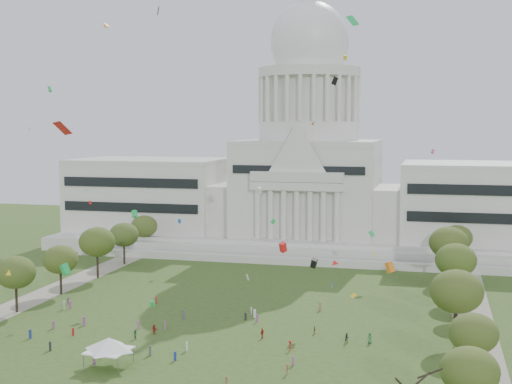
% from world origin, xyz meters
% --- Properties ---
extents(ground, '(400.00, 400.00, 0.00)m').
position_xyz_m(ground, '(0.00, 0.00, 0.00)').
color(ground, '#344C1D').
rests_on(ground, ground).
extents(capitol, '(160.00, 64.50, 91.30)m').
position_xyz_m(capitol, '(0.00, 113.59, 22.30)').
color(capitol, beige).
rests_on(capitol, ground).
extents(path_left, '(8.00, 160.00, 0.04)m').
position_xyz_m(path_left, '(-48.00, 30.00, 0.02)').
color(path_left, gray).
rests_on(path_left, ground).
extents(path_right, '(8.00, 160.00, 0.04)m').
position_xyz_m(path_right, '(48.00, 30.00, 0.02)').
color(path_right, gray).
rests_on(path_right, ground).
extents(row_tree_r_0, '(7.67, 7.67, 10.91)m').
position_xyz_m(row_tree_r_0, '(44.94, -19.59, 7.75)').
color(row_tree_r_0, black).
rests_on(row_tree_r_0, ground).
extents(row_tree_r_1, '(7.58, 7.58, 10.78)m').
position_xyz_m(row_tree_r_1, '(46.22, -1.75, 7.66)').
color(row_tree_r_1, black).
rests_on(row_tree_r_1, ground).
extents(row_tree_l_2, '(8.42, 8.42, 11.97)m').
position_xyz_m(row_tree_l_2, '(-45.04, 17.30, 8.51)').
color(row_tree_l_2, black).
rests_on(row_tree_l_2, ground).
extents(row_tree_r_2, '(9.55, 9.55, 13.58)m').
position_xyz_m(row_tree_r_2, '(44.17, 17.44, 9.66)').
color(row_tree_r_2, black).
rests_on(row_tree_r_2, ground).
extents(row_tree_l_3, '(8.12, 8.12, 11.55)m').
position_xyz_m(row_tree_l_3, '(-44.09, 33.92, 8.21)').
color(row_tree_l_3, black).
rests_on(row_tree_l_3, ground).
extents(row_tree_r_3, '(7.01, 7.01, 9.98)m').
position_xyz_m(row_tree_r_3, '(44.40, 34.48, 7.08)').
color(row_tree_r_3, black).
rests_on(row_tree_r_3, ground).
extents(row_tree_l_4, '(9.29, 9.29, 13.21)m').
position_xyz_m(row_tree_l_4, '(-44.08, 52.42, 9.39)').
color(row_tree_l_4, black).
rests_on(row_tree_l_4, ground).
extents(row_tree_r_4, '(9.19, 9.19, 13.06)m').
position_xyz_m(row_tree_r_4, '(44.76, 50.04, 9.29)').
color(row_tree_r_4, black).
rests_on(row_tree_r_4, ground).
extents(row_tree_l_5, '(8.33, 8.33, 11.85)m').
position_xyz_m(row_tree_l_5, '(-45.22, 71.01, 8.42)').
color(row_tree_l_5, black).
rests_on(row_tree_l_5, ground).
extents(row_tree_r_5, '(9.82, 9.82, 13.96)m').
position_xyz_m(row_tree_r_5, '(43.49, 70.19, 9.93)').
color(row_tree_r_5, black).
rests_on(row_tree_r_5, ground).
extents(row_tree_l_6, '(8.19, 8.19, 11.64)m').
position_xyz_m(row_tree_l_6, '(-46.87, 89.14, 8.27)').
color(row_tree_l_6, black).
rests_on(row_tree_l_6, ground).
extents(row_tree_r_6, '(8.42, 8.42, 11.97)m').
position_xyz_m(row_tree_r_6, '(45.96, 88.13, 8.51)').
color(row_tree_r_6, black).
rests_on(row_tree_r_6, ground).
extents(big_bare_tree, '(6.00, 5.00, 12.80)m').
position_xyz_m(big_bare_tree, '(38.00, -28.00, 8.67)').
color(big_bare_tree, black).
rests_on(big_bare_tree, ground).
extents(event_tent, '(9.56, 9.56, 4.99)m').
position_xyz_m(event_tent, '(-10.92, -9.18, 3.87)').
color(event_tent, '#4C4C4C').
rests_on(event_tent, ground).
extents(person_0, '(1.12, 0.94, 1.95)m').
position_xyz_m(person_0, '(29.16, 14.08, 0.98)').
color(person_0, '#33723F').
rests_on(person_0, ground).
extents(person_2, '(1.05, 0.88, 1.85)m').
position_xyz_m(person_2, '(25.14, 13.12, 0.93)').
color(person_2, '#26262B').
rests_on(person_2, ground).
extents(person_3, '(0.63, 1.17, 1.78)m').
position_xyz_m(person_3, '(15.98, 6.44, 0.89)').
color(person_3, '#B21E1E').
rests_on(person_3, ground).
extents(person_4, '(0.99, 1.26, 1.90)m').
position_xyz_m(person_4, '(9.57, 12.19, 0.95)').
color(person_4, '#B21E1E').
rests_on(person_4, ground).
extents(person_5, '(1.79, 1.38, 1.81)m').
position_xyz_m(person_5, '(-10.87, 9.85, 0.90)').
color(person_5, '#B21E1E').
rests_on(person_5, ground).
extents(person_6, '(0.86, 0.94, 1.61)m').
position_xyz_m(person_6, '(10.11, -12.78, 0.81)').
color(person_6, olive).
rests_on(person_6, ground).
extents(person_7, '(0.64, 0.52, 1.57)m').
position_xyz_m(person_7, '(-13.36, -9.64, 0.79)').
color(person_7, '#994C8C').
rests_on(person_7, ground).
extents(person_8, '(0.99, 0.93, 1.74)m').
position_xyz_m(person_8, '(-13.00, 6.03, 0.87)').
color(person_8, '#33723F').
rests_on(person_8, ground).
extents(person_9, '(0.86, 1.26, 1.77)m').
position_xyz_m(person_9, '(18.01, -5.25, 0.89)').
color(person_9, olive).
rests_on(person_9, ground).
extents(person_10, '(0.77, 1.00, 1.51)m').
position_xyz_m(person_10, '(18.48, 17.40, 0.76)').
color(person_10, olive).
rests_on(person_10, ground).
extents(distant_crowd, '(56.99, 39.13, 1.88)m').
position_xyz_m(distant_crowd, '(-14.12, 14.17, 0.84)').
color(distant_crowd, navy).
rests_on(distant_crowd, ground).
extents(kite_swarm, '(84.10, 102.98, 60.08)m').
position_xyz_m(kite_swarm, '(-0.20, 6.49, 24.28)').
color(kite_swarm, '#E54C8C').
rests_on(kite_swarm, ground).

